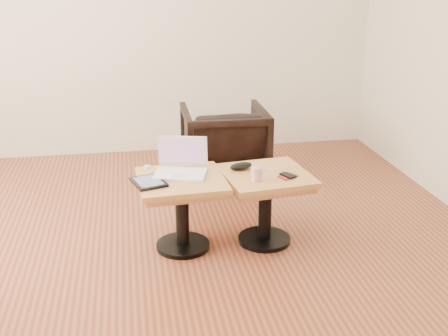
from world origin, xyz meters
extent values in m
cube|color=maroon|center=(0.00, 0.00, 0.00)|extent=(4.50, 4.50, 0.01)
cube|color=silver|center=(0.00, 2.25, 1.35)|extent=(4.50, 0.02, 2.70)
cube|color=silver|center=(0.00, -2.25, 1.35)|extent=(4.50, 0.02, 2.70)
cylinder|color=black|center=(0.16, 0.14, 0.01)|extent=(0.35, 0.35, 0.03)
cylinder|color=black|center=(0.16, 0.14, 0.24)|extent=(0.09, 0.09, 0.43)
cube|color=#9F5C2E|center=(0.16, 0.14, 0.44)|extent=(0.53, 0.53, 0.04)
cube|color=#A66F24|center=(0.16, 0.14, 0.47)|extent=(0.57, 0.57, 0.03)
cylinder|color=black|center=(0.71, 0.14, 0.01)|extent=(0.35, 0.35, 0.03)
cylinder|color=black|center=(0.71, 0.14, 0.24)|extent=(0.09, 0.09, 0.43)
cube|color=#9F5C2E|center=(0.71, 0.14, 0.44)|extent=(0.56, 0.56, 0.04)
cube|color=#A66F24|center=(0.71, 0.14, 0.47)|extent=(0.60, 0.60, 0.03)
cube|color=white|center=(0.15, 0.19, 0.50)|extent=(0.37, 0.30, 0.02)
cube|color=silver|center=(0.16, 0.22, 0.51)|extent=(0.28, 0.17, 0.00)
cube|color=silver|center=(0.14, 0.13, 0.51)|extent=(0.10, 0.08, 0.00)
cube|color=white|center=(0.19, 0.31, 0.62)|extent=(0.32, 0.13, 0.21)
cube|color=#A5272F|center=(0.19, 0.31, 0.62)|extent=(0.28, 0.10, 0.18)
cube|color=black|center=(-0.05, 0.09, 0.50)|extent=(0.24, 0.27, 0.02)
cube|color=#191E38|center=(-0.05, 0.09, 0.51)|extent=(0.19, 0.23, 0.00)
cube|color=white|center=(-0.05, 0.35, 0.50)|extent=(0.05, 0.05, 0.02)
ellipsoid|color=black|center=(0.56, 0.23, 0.52)|extent=(0.17, 0.11, 0.05)
cylinder|color=#D74D7E|center=(0.62, 0.02, 0.54)|extent=(0.09, 0.09, 0.09)
sphere|color=white|center=(0.76, 0.18, 0.50)|extent=(0.01, 0.01, 0.01)
sphere|color=white|center=(0.77, 0.20, 0.50)|extent=(0.01, 0.01, 0.01)
sphere|color=white|center=(0.74, 0.20, 0.50)|extent=(0.01, 0.01, 0.01)
sphere|color=white|center=(0.78, 0.17, 0.50)|extent=(0.01, 0.01, 0.01)
sphere|color=white|center=(0.74, 0.17, 0.50)|extent=(0.01, 0.01, 0.01)
cylinder|color=white|center=(0.76, 0.18, 0.49)|extent=(0.07, 0.04, 0.00)
cube|color=maroon|center=(0.83, 0.05, 0.49)|extent=(0.14, 0.13, 0.01)
cube|color=black|center=(0.83, 0.05, 0.50)|extent=(0.10, 0.12, 0.01)
imported|color=black|center=(0.64, 1.33, 0.32)|extent=(0.70, 0.72, 0.65)
camera|label=1|loc=(-0.15, -3.16, 1.77)|focal=45.00mm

